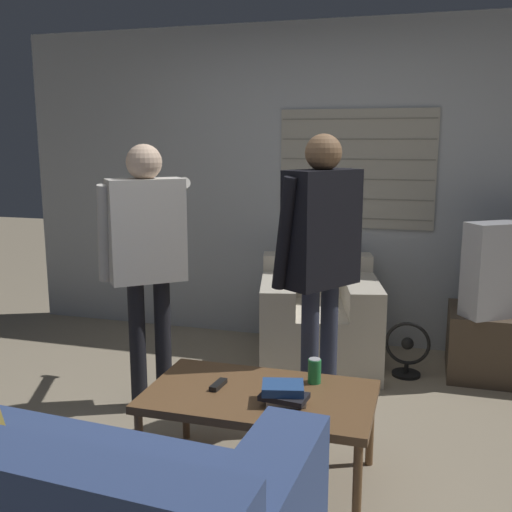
% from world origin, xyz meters
% --- Properties ---
extents(ground_plane, '(16.00, 16.00, 0.00)m').
position_xyz_m(ground_plane, '(0.00, 0.00, 0.00)').
color(ground_plane, gray).
extents(wall_back, '(5.20, 0.08, 2.55)m').
position_xyz_m(wall_back, '(0.01, 2.03, 1.28)').
color(wall_back, '#ADB2B7').
rests_on(wall_back, ground_plane).
extents(armchair_beige, '(1.01, 1.04, 0.78)m').
position_xyz_m(armchair_beige, '(0.10, 1.46, 0.33)').
color(armchair_beige, beige).
rests_on(armchair_beige, ground_plane).
extents(coffee_table, '(1.10, 0.64, 0.45)m').
position_xyz_m(coffee_table, '(0.10, -0.15, 0.41)').
color(coffee_table, brown).
rests_on(coffee_table, ground_plane).
extents(person_left_standing, '(0.53, 0.83, 1.62)m').
position_xyz_m(person_left_standing, '(-0.77, 0.44, 1.03)').
color(person_left_standing, black).
rests_on(person_left_standing, ground_plane).
extents(person_right_standing, '(0.56, 0.78, 1.68)m').
position_xyz_m(person_right_standing, '(0.27, 0.46, 1.07)').
color(person_right_standing, '#33384C').
rests_on(person_right_standing, ground_plane).
extents(book_stack, '(0.23, 0.19, 0.09)m').
position_xyz_m(book_stack, '(0.24, -0.23, 0.50)').
color(book_stack, beige).
rests_on(book_stack, coffee_table).
extents(soda_can, '(0.07, 0.07, 0.13)m').
position_xyz_m(soda_can, '(0.33, 0.04, 0.51)').
color(soda_can, '#238E47').
rests_on(soda_can, coffee_table).
extents(spare_remote, '(0.05, 0.13, 0.02)m').
position_xyz_m(spare_remote, '(-0.11, -0.14, 0.46)').
color(spare_remote, black).
rests_on(spare_remote, coffee_table).
extents(floor_fan, '(0.31, 0.20, 0.39)m').
position_xyz_m(floor_fan, '(0.75, 1.40, 0.19)').
color(floor_fan, black).
rests_on(floor_fan, ground_plane).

